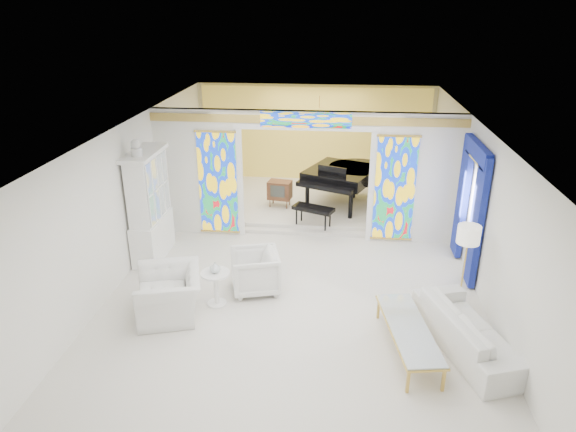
# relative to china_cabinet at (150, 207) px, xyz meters

# --- Properties ---
(floor) EXTENTS (12.00, 12.00, 0.00)m
(floor) POSITION_rel_china_cabinet_xyz_m (3.22, -0.60, -1.17)
(floor) COLOR beige
(floor) RESTS_ON ground
(ceiling) EXTENTS (7.00, 12.00, 0.02)m
(ceiling) POSITION_rel_china_cabinet_xyz_m (3.22, -0.60, 1.83)
(ceiling) COLOR white
(ceiling) RESTS_ON wall_back
(wall_back) EXTENTS (7.00, 0.02, 3.00)m
(wall_back) POSITION_rel_china_cabinet_xyz_m (3.22, 5.40, 0.33)
(wall_back) COLOR white
(wall_back) RESTS_ON floor
(wall_left) EXTENTS (0.02, 12.00, 3.00)m
(wall_left) POSITION_rel_china_cabinet_xyz_m (-0.28, -0.60, 0.33)
(wall_left) COLOR white
(wall_left) RESTS_ON floor
(wall_right) EXTENTS (0.02, 12.00, 3.00)m
(wall_right) POSITION_rel_china_cabinet_xyz_m (6.72, -0.60, 0.33)
(wall_right) COLOR white
(wall_right) RESTS_ON floor
(partition_wall) EXTENTS (7.00, 0.22, 3.00)m
(partition_wall) POSITION_rel_china_cabinet_xyz_m (3.22, 1.40, 0.48)
(partition_wall) COLOR white
(partition_wall) RESTS_ON floor
(stained_glass_left) EXTENTS (0.90, 0.04, 2.40)m
(stained_glass_left) POSITION_rel_china_cabinet_xyz_m (1.19, 1.29, 0.13)
(stained_glass_left) COLOR gold
(stained_glass_left) RESTS_ON partition_wall
(stained_glass_right) EXTENTS (0.90, 0.04, 2.40)m
(stained_glass_right) POSITION_rel_china_cabinet_xyz_m (5.25, 1.29, 0.13)
(stained_glass_right) COLOR gold
(stained_glass_right) RESTS_ON partition_wall
(stained_glass_transom) EXTENTS (2.00, 0.04, 0.34)m
(stained_glass_transom) POSITION_rel_china_cabinet_xyz_m (3.22, 1.29, 1.65)
(stained_glass_transom) COLOR gold
(stained_glass_transom) RESTS_ON partition_wall
(alcove_platform) EXTENTS (6.80, 3.80, 0.18)m
(alcove_platform) POSITION_rel_china_cabinet_xyz_m (3.22, 3.50, -1.08)
(alcove_platform) COLOR beige
(alcove_platform) RESTS_ON floor
(gold_curtain_back) EXTENTS (6.70, 0.10, 2.90)m
(gold_curtain_back) POSITION_rel_china_cabinet_xyz_m (3.22, 5.28, 0.33)
(gold_curtain_back) COLOR #F5D855
(gold_curtain_back) RESTS_ON wall_back
(chandelier) EXTENTS (0.48, 0.48, 0.30)m
(chandelier) POSITION_rel_china_cabinet_xyz_m (3.42, 3.40, 1.38)
(chandelier) COLOR gold
(chandelier) RESTS_ON ceiling
(blue_drapes) EXTENTS (0.14, 1.85, 2.65)m
(blue_drapes) POSITION_rel_china_cabinet_xyz_m (6.62, 0.10, 0.41)
(blue_drapes) COLOR navy
(blue_drapes) RESTS_ON wall_right
(china_cabinet) EXTENTS (0.56, 1.46, 2.72)m
(china_cabinet) POSITION_rel_china_cabinet_xyz_m (0.00, 0.00, 0.00)
(china_cabinet) COLOR white
(china_cabinet) RESTS_ON floor
(armchair_left) EXTENTS (1.41, 1.52, 0.82)m
(armchair_left) POSITION_rel_china_cabinet_xyz_m (1.07, -2.19, -0.76)
(armchair_left) COLOR white
(armchair_left) RESTS_ON floor
(armchair_right) EXTENTS (1.10, 1.08, 0.82)m
(armchair_right) POSITION_rel_china_cabinet_xyz_m (2.45, -1.22, -0.76)
(armchair_right) COLOR white
(armchair_right) RESTS_ON floor
(sofa) EXTENTS (1.61, 2.52, 0.69)m
(sofa) POSITION_rel_china_cabinet_xyz_m (6.17, -2.66, -0.83)
(sofa) COLOR white
(sofa) RESTS_ON floor
(side_table) EXTENTS (0.58, 0.58, 0.67)m
(side_table) POSITION_rel_china_cabinet_xyz_m (1.82, -1.80, -0.73)
(side_table) COLOR white
(side_table) RESTS_ON floor
(vase) EXTENTS (0.24, 0.24, 0.21)m
(vase) POSITION_rel_china_cabinet_xyz_m (1.82, -1.80, -0.40)
(vase) COLOR silver
(vase) RESTS_ON side_table
(coffee_table) EXTENTS (0.94, 2.09, 0.45)m
(coffee_table) POSITION_rel_china_cabinet_xyz_m (5.17, -2.84, -0.76)
(coffee_table) COLOR silver
(coffee_table) RESTS_ON floor
(floor_lamp) EXTENTS (0.47, 0.47, 1.63)m
(floor_lamp) POSITION_rel_china_cabinet_xyz_m (6.26, -1.45, 0.22)
(floor_lamp) COLOR gold
(floor_lamp) RESTS_ON floor
(grand_piano) EXTENTS (2.66, 3.15, 1.22)m
(grand_piano) POSITION_rel_china_cabinet_xyz_m (4.22, 3.17, -0.17)
(grand_piano) COLOR black
(grand_piano) RESTS_ON alcove_platform
(tv_console) EXTENTS (0.65, 0.50, 0.69)m
(tv_console) POSITION_rel_china_cabinet_xyz_m (2.45, 2.83, -0.54)
(tv_console) COLOR #55301E
(tv_console) RESTS_ON alcove_platform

